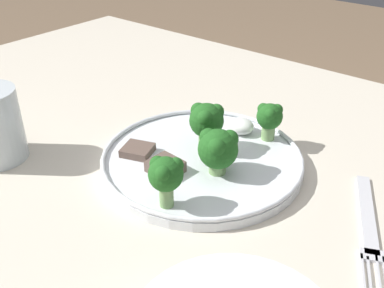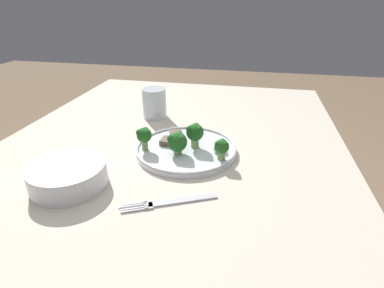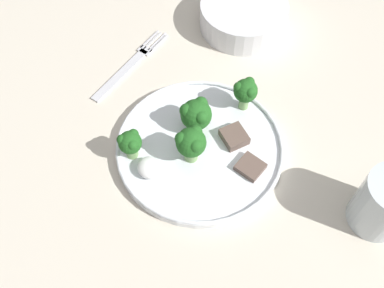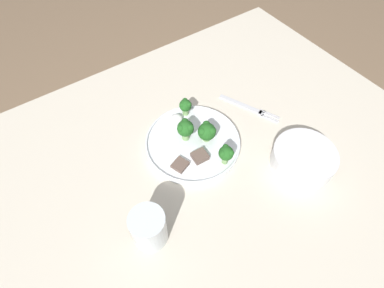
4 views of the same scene
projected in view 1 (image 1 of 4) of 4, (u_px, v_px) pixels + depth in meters
The scene contains 10 objects.
table at pixel (168, 233), 0.61m from camera, with size 1.28×0.95×0.70m.
dinner_plate at pixel (202, 159), 0.59m from camera, with size 0.26×0.26×0.02m.
fork at pixel (369, 227), 0.48m from camera, with size 0.10×0.18×0.00m.
broccoli_floret_near_rim_left at pixel (207, 121), 0.58m from camera, with size 0.05×0.05×0.07m.
broccoli_floret_center_left at pixel (270, 117), 0.61m from camera, with size 0.04×0.04×0.05m.
broccoli_floret_back_left at pixel (166, 175), 0.48m from camera, with size 0.04×0.04×0.06m.
broccoli_floret_front_left at pixel (218, 148), 0.54m from camera, with size 0.05×0.05×0.06m.
meat_slice_front_slice at pixel (138, 150), 0.59m from camera, with size 0.05×0.05×0.01m.
meat_slice_middle_slice at pixel (163, 167), 0.55m from camera, with size 0.04×0.04×0.01m.
sauce_dollop at pixel (241, 126), 0.64m from camera, with size 0.04×0.03×0.02m.
Camera 1 is at (-0.32, 0.34, 1.03)m, focal length 42.00 mm.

